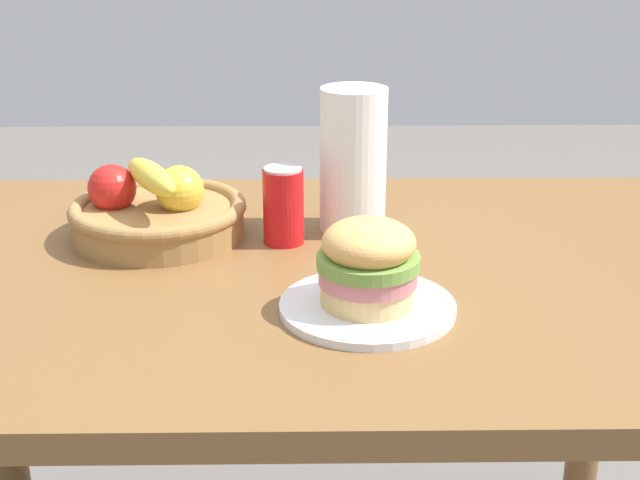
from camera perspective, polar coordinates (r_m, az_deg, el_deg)
The scene contains 6 objects.
dining_table at distance 1.38m, azimuth -1.77°, elevation -5.56°, with size 1.40×0.90×0.75m.
plate at distance 1.19m, azimuth 3.10°, elevation -4.37°, with size 0.24×0.24×0.01m, color white.
sandwich at distance 1.16m, azimuth 3.16°, elevation -1.47°, with size 0.14×0.14×0.12m.
soda_can at distance 1.41m, azimuth -2.40°, elevation 2.25°, with size 0.07×0.07×0.13m.
fruit_basket at distance 1.46m, azimuth -10.60°, elevation 1.85°, with size 0.29×0.29×0.13m.
paper_towel_roll at distance 1.45m, azimuth 2.18°, elevation 5.21°, with size 0.11×0.11×0.24m, color white.
Camera 1 is at (0.02, -1.23, 1.26)m, focal length 49.15 mm.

